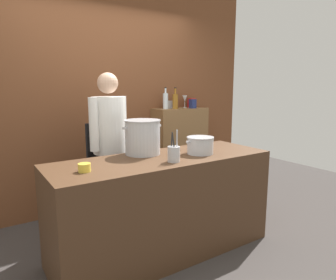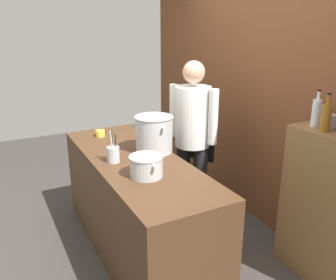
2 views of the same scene
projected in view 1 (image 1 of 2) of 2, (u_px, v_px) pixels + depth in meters
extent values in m
plane|color=#383330|center=(164.00, 250.00, 2.85)|extent=(8.00, 8.00, 0.00)
cube|color=brown|center=(102.00, 88.00, 3.74)|extent=(4.40, 0.10, 3.00)
cube|color=#472D1C|center=(163.00, 205.00, 2.77)|extent=(2.02, 0.70, 0.90)
cube|color=brown|center=(180.00, 152.00, 4.28)|extent=(0.76, 0.32, 1.23)
cylinder|color=black|center=(117.00, 188.00, 3.32)|extent=(0.14, 0.14, 0.84)
cylinder|color=black|center=(105.00, 194.00, 3.15)|extent=(0.14, 0.14, 0.84)
cylinder|color=white|center=(109.00, 125.00, 3.11)|extent=(0.34, 0.34, 0.58)
cube|color=black|center=(97.00, 146.00, 3.24)|extent=(0.28, 0.15, 0.52)
cylinder|color=white|center=(122.00, 120.00, 3.29)|extent=(0.09, 0.09, 0.52)
cylinder|color=white|center=(94.00, 125.00, 2.92)|extent=(0.09, 0.09, 0.52)
sphere|color=tan|center=(108.00, 83.00, 3.04)|extent=(0.21, 0.21, 0.21)
cylinder|color=#B7BABF|center=(143.00, 137.00, 2.80)|extent=(0.32, 0.32, 0.31)
cylinder|color=#B7BABF|center=(142.00, 120.00, 2.77)|extent=(0.34, 0.34, 0.01)
cube|color=#B7BABF|center=(125.00, 128.00, 2.69)|extent=(0.04, 0.02, 0.02)
cube|color=#B7BABF|center=(159.00, 125.00, 2.88)|extent=(0.04, 0.02, 0.02)
cylinder|color=#B7BABF|center=(200.00, 146.00, 2.83)|extent=(0.24, 0.24, 0.15)
cylinder|color=#B7BABF|center=(200.00, 137.00, 2.82)|extent=(0.25, 0.25, 0.01)
cube|color=#B7BABF|center=(188.00, 142.00, 2.75)|extent=(0.04, 0.02, 0.02)
cube|color=#B7BABF|center=(212.00, 139.00, 2.90)|extent=(0.04, 0.02, 0.02)
cylinder|color=#B7BABF|center=(174.00, 154.00, 2.52)|extent=(0.10, 0.10, 0.13)
cylinder|color=#B7BABF|center=(177.00, 145.00, 2.51)|extent=(0.02, 0.03, 0.25)
cylinder|color=#262626|center=(174.00, 146.00, 2.51)|extent=(0.04, 0.02, 0.23)
cylinder|color=#262626|center=(171.00, 146.00, 2.53)|extent=(0.03, 0.02, 0.21)
cylinder|color=yellow|center=(84.00, 168.00, 2.23)|extent=(0.09, 0.09, 0.06)
cylinder|color=#8C5919|center=(175.00, 101.00, 4.05)|extent=(0.07, 0.07, 0.20)
cylinder|color=#8C5919|center=(175.00, 91.00, 4.02)|extent=(0.03, 0.03, 0.08)
cylinder|color=black|center=(175.00, 88.00, 4.02)|extent=(0.03, 0.03, 0.01)
cylinder|color=silver|center=(166.00, 101.00, 4.02)|extent=(0.07, 0.07, 0.21)
cylinder|color=silver|center=(166.00, 91.00, 3.99)|extent=(0.02, 0.02, 0.06)
cylinder|color=black|center=(166.00, 88.00, 3.99)|extent=(0.03, 0.03, 0.01)
cylinder|color=silver|center=(175.00, 108.00, 4.18)|extent=(0.06, 0.06, 0.01)
cylinder|color=silver|center=(175.00, 105.00, 4.18)|extent=(0.01, 0.01, 0.08)
cone|color=silver|center=(175.00, 99.00, 4.16)|extent=(0.07, 0.07, 0.08)
cylinder|color=silver|center=(185.00, 107.00, 4.29)|extent=(0.06, 0.06, 0.01)
cylinder|color=silver|center=(185.00, 105.00, 4.28)|extent=(0.01, 0.01, 0.07)
cone|color=silver|center=(185.00, 99.00, 4.26)|extent=(0.07, 0.07, 0.09)
cube|color=navy|center=(193.00, 104.00, 4.15)|extent=(0.08, 0.08, 0.12)
cube|color=red|center=(192.00, 103.00, 4.33)|extent=(0.09, 0.09, 0.13)
cube|color=#B2B2B7|center=(169.00, 105.00, 4.12)|extent=(0.08, 0.08, 0.10)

